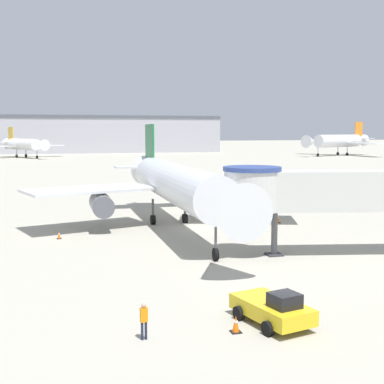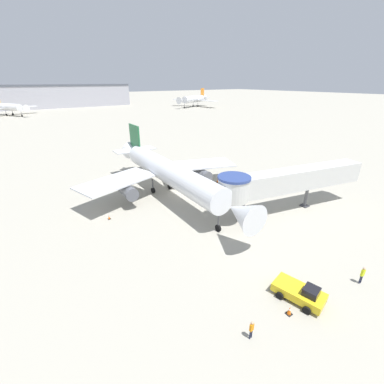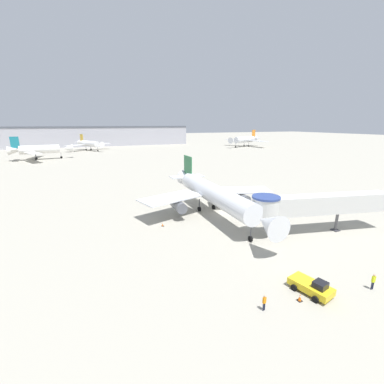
# 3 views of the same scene
# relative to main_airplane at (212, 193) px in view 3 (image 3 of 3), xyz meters

# --- Properties ---
(ground_plane) EXTENTS (800.00, 800.00, 0.00)m
(ground_plane) POSITION_rel_main_airplane_xyz_m (2.45, -0.24, -4.05)
(ground_plane) COLOR #A8A393
(main_airplane) EXTENTS (27.45, 34.00, 9.55)m
(main_airplane) POSITION_rel_main_airplane_xyz_m (0.00, 0.00, 0.00)
(main_airplane) COLOR silver
(main_airplane) RESTS_ON ground_plane
(jet_bridge) EXTENTS (22.47, 7.79, 6.34)m
(jet_bridge) POSITION_rel_main_airplane_xyz_m (10.32, -13.64, 0.61)
(jet_bridge) COLOR silver
(jet_bridge) RESTS_ON ground_plane
(pushback_tug_yellow) EXTENTS (3.00, 4.45, 1.68)m
(pushback_tug_yellow) POSITION_rel_main_airplane_xyz_m (-1.44, -24.86, -3.31)
(pushback_tug_yellow) COLOR yellow
(pushback_tug_yellow) RESTS_ON ground_plane
(traffic_cone_apron_front) EXTENTS (0.46, 0.46, 0.76)m
(traffic_cone_apron_front) POSITION_rel_main_airplane_xyz_m (-3.44, -25.35, -3.68)
(traffic_cone_apron_front) COLOR black
(traffic_cone_apron_front) RESTS_ON ground_plane
(traffic_cone_port_wing) EXTENTS (0.38, 0.38, 0.63)m
(traffic_cone_port_wing) POSITION_rel_main_airplane_xyz_m (-10.32, -2.15, -3.75)
(traffic_cone_port_wing) COLOR black
(traffic_cone_port_wing) RESTS_ON ground_plane
(traffic_cone_starboard_wing) EXTENTS (0.48, 0.48, 0.80)m
(traffic_cone_starboard_wing) POSITION_rel_main_airplane_xyz_m (10.26, 0.03, -3.67)
(traffic_cone_starboard_wing) COLOR black
(traffic_cone_starboard_wing) RESTS_ON ground_plane
(ground_crew_marshaller) EXTENTS (0.33, 0.21, 1.62)m
(ground_crew_marshaller) POSITION_rel_main_airplane_xyz_m (-7.49, -25.07, -3.12)
(ground_crew_marshaller) COLOR #1E2338
(ground_crew_marshaller) RESTS_ON ground_plane
(ground_crew_wing_walker) EXTENTS (0.36, 0.24, 1.77)m
(ground_crew_wing_walker) POSITION_rel_main_airplane_xyz_m (4.82, -26.89, -3.03)
(ground_crew_wing_walker) COLOR #1E2338
(ground_crew_wing_walker) RESTS_ON ground_plane
(background_jet_orange_tail) EXTENTS (32.30, 33.92, 11.95)m
(background_jet_orange_tail) POSITION_rel_main_airplane_xyz_m (89.67, 121.49, 1.16)
(background_jet_orange_tail) COLOR silver
(background_jet_orange_tail) RESTS_ON ground_plane
(background_jet_teal_tail) EXTENTS (27.17, 31.24, 10.97)m
(background_jet_teal_tail) POSITION_rel_main_airplane_xyz_m (-40.64, 99.46, 0.75)
(background_jet_teal_tail) COLOR white
(background_jet_teal_tail) RESTS_ON ground_plane
(background_jet_gold_tail) EXTENTS (27.69, 25.10, 9.98)m
(background_jet_gold_tail) POSITION_rel_main_airplane_xyz_m (-17.35, 135.46, 0.35)
(background_jet_gold_tail) COLOR white
(background_jet_gold_tail) RESTS_ON ground_plane
(terminal_building) EXTENTS (140.08, 23.96, 14.77)m
(terminal_building) POSITION_rel_main_airplane_xyz_m (-10.70, 174.76, 3.35)
(terminal_building) COLOR #A8A8B2
(terminal_building) RESTS_ON ground_plane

